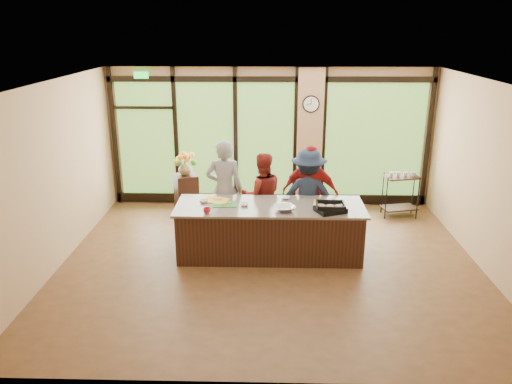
# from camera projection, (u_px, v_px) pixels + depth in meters

# --- Properties ---
(floor) EXTENTS (7.00, 7.00, 0.00)m
(floor) POSITION_uv_depth(u_px,v_px,m) (269.00, 262.00, 8.46)
(floor) COLOR #4F361B
(floor) RESTS_ON ground
(ceiling) EXTENTS (7.00, 7.00, 0.00)m
(ceiling) POSITION_uv_depth(u_px,v_px,m) (271.00, 83.00, 7.51)
(ceiling) COLOR white
(ceiling) RESTS_ON back_wall
(back_wall) EXTENTS (7.00, 0.00, 7.00)m
(back_wall) POSITION_uv_depth(u_px,v_px,m) (270.00, 138.00, 10.83)
(back_wall) COLOR tan
(back_wall) RESTS_ON floor
(left_wall) EXTENTS (0.00, 6.00, 6.00)m
(left_wall) POSITION_uv_depth(u_px,v_px,m) (54.00, 176.00, 8.07)
(left_wall) COLOR tan
(left_wall) RESTS_ON floor
(right_wall) EXTENTS (0.00, 6.00, 6.00)m
(right_wall) POSITION_uv_depth(u_px,v_px,m) (491.00, 180.00, 7.90)
(right_wall) COLOR tan
(right_wall) RESTS_ON floor
(window_wall) EXTENTS (6.90, 0.12, 3.00)m
(window_wall) POSITION_uv_depth(u_px,v_px,m) (278.00, 143.00, 10.81)
(window_wall) COLOR tan
(window_wall) RESTS_ON floor
(island_base) EXTENTS (3.10, 1.00, 0.88)m
(island_base) POSITION_uv_depth(u_px,v_px,m) (270.00, 231.00, 8.61)
(island_base) COLOR black
(island_base) RESTS_ON floor
(countertop) EXTENTS (3.20, 1.10, 0.04)m
(countertop) POSITION_uv_depth(u_px,v_px,m) (270.00, 206.00, 8.46)
(countertop) COLOR gray
(countertop) RESTS_ON island_base
(wall_clock) EXTENTS (0.36, 0.04, 0.36)m
(wall_clock) POSITION_uv_depth(u_px,v_px,m) (311.00, 104.00, 10.44)
(wall_clock) COLOR black
(wall_clock) RESTS_ON window_wall
(cook_left) EXTENTS (0.70, 0.47, 1.88)m
(cook_left) POSITION_uv_depth(u_px,v_px,m) (224.00, 190.00, 9.19)
(cook_left) COLOR gray
(cook_left) RESTS_ON floor
(cook_midleft) EXTENTS (0.88, 0.74, 1.62)m
(cook_midleft) POSITION_uv_depth(u_px,v_px,m) (262.00, 195.00, 9.27)
(cook_midleft) COLOR maroon
(cook_midleft) RESTS_ON floor
(cook_midright) EXTENTS (1.11, 0.66, 1.78)m
(cook_midright) POSITION_uv_depth(u_px,v_px,m) (310.00, 193.00, 9.15)
(cook_midright) COLOR maroon
(cook_midright) RESTS_ON floor
(cook_right) EXTENTS (1.15, 0.71, 1.73)m
(cook_right) POSITION_uv_depth(u_px,v_px,m) (308.00, 195.00, 9.14)
(cook_right) COLOR #1A2439
(cook_right) RESTS_ON floor
(roasting_pan) EXTENTS (0.56, 0.51, 0.08)m
(roasting_pan) POSITION_uv_depth(u_px,v_px,m) (330.00, 209.00, 8.15)
(roasting_pan) COLOR black
(roasting_pan) RESTS_ON countertop
(mixing_bowl) EXTENTS (0.41, 0.41, 0.08)m
(mixing_bowl) POSITION_uv_depth(u_px,v_px,m) (285.00, 208.00, 8.20)
(mixing_bowl) COLOR silver
(mixing_bowl) RESTS_ON countertop
(cutting_board_left) EXTENTS (0.44, 0.34, 0.01)m
(cutting_board_left) POSITION_uv_depth(u_px,v_px,m) (224.00, 204.00, 8.49)
(cutting_board_left) COLOR #2E802E
(cutting_board_left) RESTS_ON countertop
(cutting_board_center) EXTENTS (0.53, 0.47, 0.01)m
(cutting_board_center) POSITION_uv_depth(u_px,v_px,m) (215.00, 200.00, 8.69)
(cutting_board_center) COLOR yellow
(cutting_board_center) RESTS_ON countertop
(cutting_board_right) EXTENTS (0.47, 0.38, 0.01)m
(cutting_board_right) POSITION_uv_depth(u_px,v_px,m) (326.00, 203.00, 8.52)
(cutting_board_right) COLOR yellow
(cutting_board_right) RESTS_ON countertop
(prep_bowl_near) EXTENTS (0.18, 0.18, 0.04)m
(prep_bowl_near) POSITION_uv_depth(u_px,v_px,m) (204.00, 201.00, 8.58)
(prep_bowl_near) COLOR white
(prep_bowl_near) RESTS_ON countertop
(prep_bowl_mid) EXTENTS (0.15, 0.15, 0.04)m
(prep_bowl_mid) POSITION_uv_depth(u_px,v_px,m) (245.00, 205.00, 8.43)
(prep_bowl_mid) COLOR white
(prep_bowl_mid) RESTS_ON countertop
(prep_bowl_far) EXTENTS (0.15, 0.15, 0.04)m
(prep_bowl_far) POSITION_uv_depth(u_px,v_px,m) (286.00, 198.00, 8.76)
(prep_bowl_far) COLOR white
(prep_bowl_far) RESTS_ON countertop
(red_ramekin) EXTENTS (0.15, 0.15, 0.09)m
(red_ramekin) POSITION_uv_depth(u_px,v_px,m) (207.00, 211.00, 8.08)
(red_ramekin) COLOR red
(red_ramekin) RESTS_ON countertop
(flower_stand) EXTENTS (0.58, 0.58, 0.88)m
(flower_stand) POSITION_uv_depth(u_px,v_px,m) (186.00, 195.00, 10.45)
(flower_stand) COLOR black
(flower_stand) RESTS_ON floor
(flower_vase) EXTENTS (0.37, 0.37, 0.29)m
(flower_vase) POSITION_uv_depth(u_px,v_px,m) (185.00, 168.00, 10.26)
(flower_vase) COLOR olive
(flower_vase) RESTS_ON flower_stand
(bar_cart) EXTENTS (0.77, 0.54, 0.96)m
(bar_cart) POSITION_uv_depth(u_px,v_px,m) (400.00, 190.00, 10.34)
(bar_cart) COLOR black
(bar_cart) RESTS_ON floor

